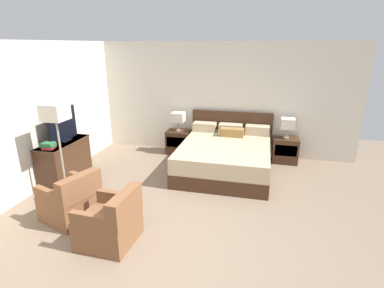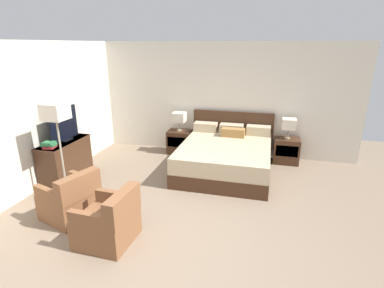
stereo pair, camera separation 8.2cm
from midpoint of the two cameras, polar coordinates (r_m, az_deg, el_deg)
name	(u,v)px [view 2 (the right image)]	position (r m, az deg, el deg)	size (l,w,h in m)	color
ground_plane	(155,250)	(4.11, -6.49, -19.42)	(11.51, 11.51, 0.00)	#84705B
wall_back	(213,99)	(7.08, 4.36, 8.51)	(6.52, 0.06, 2.58)	silver
wall_left	(48,113)	(6.18, -25.35, 5.29)	(0.06, 5.64, 2.58)	silver
bed	(226,156)	(6.22, 6.82, -2.27)	(1.86, 2.15, 1.04)	#422819
nightstand_left	(180,142)	(7.20, -2.06, 0.43)	(0.55, 0.43, 0.56)	#422819
nightstand_right	(286,150)	(6.95, 17.83, -1.18)	(0.55, 0.43, 0.56)	#422819
table_lamp_left	(179,117)	(7.04, -2.12, 5.10)	(0.29, 0.29, 0.44)	gray
table_lamp_right	(289,124)	(6.78, 18.33, 3.63)	(0.29, 0.29, 0.44)	gray
dresser	(66,160)	(6.20, -22.55, -2.86)	(0.46, 1.10, 0.78)	#422819
tv	(63,125)	(6.06, -22.95, 3.38)	(0.18, 0.78, 0.62)	black
book_red_cover	(50,147)	(5.79, -25.09, -0.50)	(0.19, 0.19, 0.04)	#B7282D
book_blue_cover	(49,145)	(5.79, -25.29, -0.15)	(0.25, 0.15, 0.04)	#2D7042
book_small_top	(48,143)	(5.78, -25.31, 0.18)	(0.20, 0.19, 0.04)	#2D7042
armchair_by_window	(71,200)	(4.90, -21.57, -9.96)	(0.86, 0.86, 0.76)	brown
armchair_companion	(109,222)	(4.20, -14.97, -14.24)	(0.72, 0.71, 0.76)	brown
floor_lamp	(56,119)	(5.18, -24.04, 4.40)	(0.34, 0.34, 1.64)	gray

